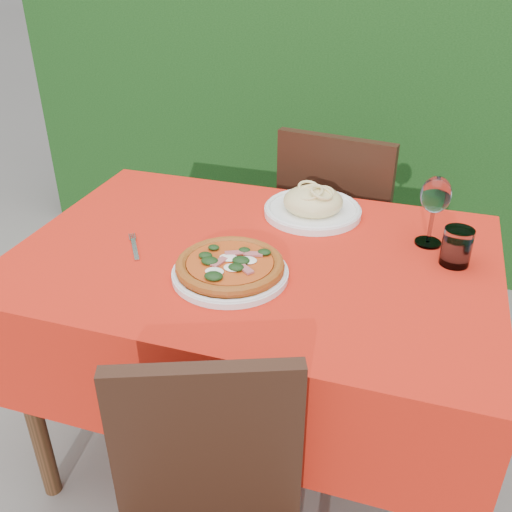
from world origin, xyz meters
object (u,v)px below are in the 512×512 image
(pizza_plate, at_px, (230,268))
(wine_glass, at_px, (435,198))
(chair_far, at_px, (338,228))
(pasta_plate, at_px, (313,205))
(water_glass, at_px, (456,248))
(fork, at_px, (135,249))

(pizza_plate, bearing_deg, wine_glass, 35.26)
(chair_far, height_order, pasta_plate, chair_far)
(wine_glass, bearing_deg, pizza_plate, -144.74)
(pasta_plate, distance_m, water_glass, 0.45)
(chair_far, xyz_separation_m, pizza_plate, (-0.14, -0.79, 0.26))
(chair_far, distance_m, pizza_plate, 0.84)
(water_glass, distance_m, fork, 0.84)
(pasta_plate, distance_m, fork, 0.54)
(chair_far, bearing_deg, water_glass, 133.04)
(pizza_plate, bearing_deg, fork, 170.91)
(chair_far, xyz_separation_m, pasta_plate, (-0.02, -0.38, 0.26))
(pizza_plate, distance_m, water_glass, 0.58)
(chair_far, distance_m, fork, 0.89)
(water_glass, bearing_deg, chair_far, 124.89)
(fork, bearing_deg, pizza_plate, -42.70)
(chair_far, height_order, water_glass, chair_far)
(water_glass, bearing_deg, pizza_plate, -156.07)
(pasta_plate, bearing_deg, pizza_plate, -105.80)
(chair_far, bearing_deg, fork, 68.07)
(water_glass, bearing_deg, fork, -167.06)
(pizza_plate, height_order, wine_glass, wine_glass)
(pizza_plate, relative_size, water_glass, 2.93)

